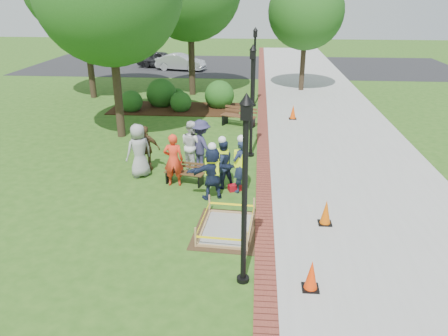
# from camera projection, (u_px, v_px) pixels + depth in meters

# --- Properties ---
(ground) EXTENTS (100.00, 100.00, 0.00)m
(ground) POSITION_uv_depth(u_px,v_px,m) (204.00, 215.00, 12.63)
(ground) COLOR #285116
(ground) RESTS_ON ground
(sidewalk) EXTENTS (6.00, 60.00, 0.02)m
(sidewalk) POSITION_uv_depth(u_px,v_px,m) (329.00, 122.00, 21.50)
(sidewalk) COLOR #9E9E99
(sidewalk) RESTS_ON ground
(brick_edging) EXTENTS (0.50, 60.00, 0.03)m
(brick_edging) POSITION_uv_depth(u_px,v_px,m) (263.00, 121.00, 21.73)
(brick_edging) COLOR maroon
(brick_edging) RESTS_ON ground
(mulch_bed) EXTENTS (7.00, 3.00, 0.05)m
(mulch_bed) POSITION_uv_depth(u_px,v_px,m) (176.00, 109.00, 23.91)
(mulch_bed) COLOR #381E0F
(mulch_bed) RESTS_ON ground
(parking_lot) EXTENTS (36.00, 12.00, 0.01)m
(parking_lot) POSITION_uv_depth(u_px,v_px,m) (241.00, 66.00, 37.55)
(parking_lot) COLOR black
(parking_lot) RESTS_ON ground
(wet_concrete_pad) EXTENTS (1.87, 2.42, 0.55)m
(wet_concrete_pad) POSITION_uv_depth(u_px,v_px,m) (227.00, 222.00, 11.75)
(wet_concrete_pad) COLOR #47331E
(wet_concrete_pad) RESTS_ON ground
(bench_near) EXTENTS (1.38, 0.72, 0.71)m
(bench_near) POSITION_uv_depth(u_px,v_px,m) (185.00, 177.00, 14.60)
(bench_near) COLOR #52371C
(bench_near) RESTS_ON ground
(bench_far) EXTENTS (1.74, 1.14, 0.90)m
(bench_far) POSITION_uv_depth(u_px,v_px,m) (239.00, 120.00, 20.77)
(bench_far) COLOR brown
(bench_far) RESTS_ON ground
(cone_front) EXTENTS (0.37, 0.37, 0.73)m
(cone_front) POSITION_uv_depth(u_px,v_px,m) (311.00, 276.00, 9.36)
(cone_front) COLOR black
(cone_front) RESTS_ON ground
(cone_back) EXTENTS (0.37, 0.37, 0.74)m
(cone_back) POSITION_uv_depth(u_px,v_px,m) (326.00, 213.00, 12.00)
(cone_back) COLOR black
(cone_back) RESTS_ON ground
(cone_far) EXTENTS (0.37, 0.37, 0.74)m
(cone_far) POSITION_uv_depth(u_px,v_px,m) (293.00, 112.00, 21.87)
(cone_far) COLOR black
(cone_far) RESTS_ON ground
(toolbox) EXTENTS (0.48, 0.38, 0.21)m
(toolbox) POSITION_uv_depth(u_px,v_px,m) (235.00, 187.00, 14.14)
(toolbox) COLOR maroon
(toolbox) RESTS_ON ground
(lamp_near) EXTENTS (0.28, 0.28, 4.26)m
(lamp_near) POSITION_uv_depth(u_px,v_px,m) (245.00, 179.00, 8.83)
(lamp_near) COLOR black
(lamp_near) RESTS_ON ground
(lamp_mid) EXTENTS (0.28, 0.28, 4.26)m
(lamp_mid) POSITION_uv_depth(u_px,v_px,m) (252.00, 93.00, 16.22)
(lamp_mid) COLOR black
(lamp_mid) RESTS_ON ground
(lamp_far) EXTENTS (0.28, 0.28, 4.26)m
(lamp_far) POSITION_uv_depth(u_px,v_px,m) (255.00, 61.00, 23.60)
(lamp_far) COLOR black
(lamp_far) RESTS_ON ground
(tree_right) EXTENTS (4.63, 4.63, 7.16)m
(tree_right) POSITION_uv_depth(u_px,v_px,m) (306.00, 12.00, 26.64)
(tree_right) COLOR #3D2D1E
(tree_right) RESTS_ON ground
(shrub_a) EXTENTS (1.21, 1.21, 1.21)m
(shrub_a) POSITION_uv_depth(u_px,v_px,m) (132.00, 111.00, 23.49)
(shrub_a) COLOR #1E4E16
(shrub_a) RESTS_ON ground
(shrub_b) EXTENTS (1.66, 1.66, 1.66)m
(shrub_b) POSITION_uv_depth(u_px,v_px,m) (162.00, 106.00, 24.54)
(shrub_b) COLOR #1E4E16
(shrub_b) RESTS_ON ground
(shrub_c) EXTENTS (1.14, 1.14, 1.14)m
(shrub_c) POSITION_uv_depth(u_px,v_px,m) (181.00, 111.00, 23.50)
(shrub_c) COLOR #1E4E16
(shrub_c) RESTS_ON ground
(shrub_d) EXTENTS (1.62, 1.62, 1.62)m
(shrub_d) POSITION_uv_depth(u_px,v_px,m) (219.00, 107.00, 24.26)
(shrub_d) COLOR #1E4E16
(shrub_d) RESTS_ON ground
(shrub_e) EXTENTS (0.92, 0.92, 0.92)m
(shrub_e) POSITION_uv_depth(u_px,v_px,m) (177.00, 103.00, 25.22)
(shrub_e) COLOR #1E4E16
(shrub_e) RESTS_ON ground
(casual_person_a) EXTENTS (0.71, 0.69, 1.87)m
(casual_person_a) POSITION_uv_depth(u_px,v_px,m) (139.00, 151.00, 14.94)
(casual_person_a) COLOR gray
(casual_person_a) RESTS_ON ground
(casual_person_b) EXTENTS (0.60, 0.41, 1.78)m
(casual_person_b) POSITION_uv_depth(u_px,v_px,m) (173.00, 160.00, 14.26)
(casual_person_b) COLOR #F8361D
(casual_person_b) RESTS_ON ground
(casual_person_c) EXTENTS (0.67, 0.68, 1.82)m
(casual_person_c) POSITION_uv_depth(u_px,v_px,m) (192.00, 146.00, 15.52)
(casual_person_c) COLOR silver
(casual_person_c) RESTS_ON ground
(casual_person_d) EXTENTS (0.53, 0.34, 1.65)m
(casual_person_d) POSITION_uv_depth(u_px,v_px,m) (146.00, 149.00, 15.46)
(casual_person_d) COLOR brown
(casual_person_d) RESTS_ON ground
(casual_person_e) EXTENTS (0.70, 0.68, 1.86)m
(casual_person_e) POSITION_uv_depth(u_px,v_px,m) (201.00, 145.00, 15.48)
(casual_person_e) COLOR #2F2D50
(casual_person_e) RESTS_ON ground
(hivis_worker_a) EXTENTS (0.63, 0.53, 1.83)m
(hivis_worker_a) POSITION_uv_depth(u_px,v_px,m) (212.00, 171.00, 13.34)
(hivis_worker_a) COLOR #181E3E
(hivis_worker_a) RESTS_ON ground
(hivis_worker_b) EXTENTS (0.64, 0.66, 1.91)m
(hivis_worker_b) POSITION_uv_depth(u_px,v_px,m) (241.00, 164.00, 13.77)
(hivis_worker_b) COLOR #1A2845
(hivis_worker_b) RESTS_ON ground
(hivis_worker_c) EXTENTS (0.61, 0.55, 1.76)m
(hivis_worker_c) POSITION_uv_depth(u_px,v_px,m) (222.00, 162.00, 14.10)
(hivis_worker_c) COLOR #1D214B
(hivis_worker_c) RESTS_ON ground
(parked_car_a) EXTENTS (2.84, 4.83, 1.48)m
(parked_car_a) POSITION_uv_depth(u_px,v_px,m) (162.00, 68.00, 36.72)
(parked_car_a) COLOR #29292B
(parked_car_a) RESTS_ON ground
(parked_car_b) EXTENTS (2.78, 4.68, 1.43)m
(parked_car_b) POSITION_uv_depth(u_px,v_px,m) (181.00, 70.00, 35.47)
(parked_car_b) COLOR #B9BABE
(parked_car_b) RESTS_ON ground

